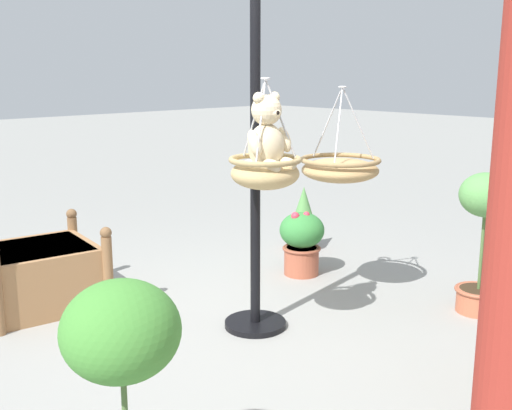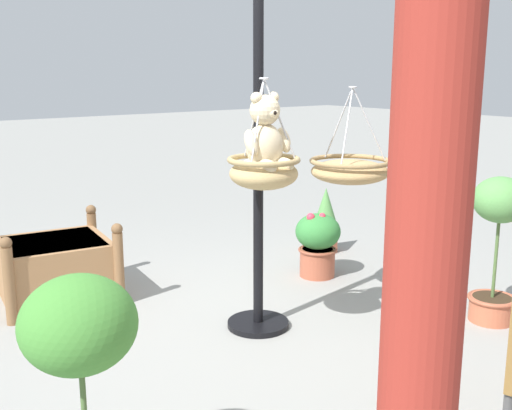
# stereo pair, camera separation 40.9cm
# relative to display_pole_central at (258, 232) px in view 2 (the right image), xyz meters

# --- Properties ---
(ground_plane) EXTENTS (40.00, 40.00, 0.00)m
(ground_plane) POSITION_rel_display_pole_central_xyz_m (0.12, 0.08, -0.70)
(ground_plane) COLOR gray
(display_pole_central) EXTENTS (0.44, 0.44, 2.31)m
(display_pole_central) POSITION_rel_display_pole_central_xyz_m (0.00, 0.00, 0.00)
(display_pole_central) COLOR black
(display_pole_central) RESTS_ON ground
(hanging_basket_with_teddy) EXTENTS (0.47, 0.47, 0.70)m
(hanging_basket_with_teddy) POSITION_rel_display_pole_central_xyz_m (0.15, 0.25, 0.48)
(hanging_basket_with_teddy) COLOR tan
(teddy_bear) EXTENTS (0.34, 0.31, 0.49)m
(teddy_bear) POSITION_rel_display_pole_central_xyz_m (0.15, 0.27, 0.69)
(teddy_bear) COLOR beige
(hanging_basket_left_high) EXTENTS (0.61, 0.61, 0.72)m
(hanging_basket_left_high) POSITION_rel_display_pole_central_xyz_m (-0.79, 0.10, 0.37)
(hanging_basket_left_high) COLOR tan
(greenhouse_pillar_right) EXTENTS (0.38, 0.38, 2.71)m
(greenhouse_pillar_right) POSITION_rel_display_pole_central_xyz_m (1.39, 2.44, 0.61)
(greenhouse_pillar_right) COLOR #9E2D23
(greenhouse_pillar_right) RESTS_ON ground
(wooden_planter_box) EXTENTS (0.99, 0.95, 0.66)m
(wooden_planter_box) POSITION_rel_display_pole_central_xyz_m (0.94, -1.44, -0.44)
(wooden_planter_box) COLOR #9E7047
(wooden_planter_box) RESTS_ON ground
(potted_plant_flowering_red) EXTENTS (0.29, 0.29, 0.66)m
(potted_plant_flowering_red) POSITION_rel_display_pole_central_xyz_m (-1.69, -1.08, -0.37)
(potted_plant_flowering_red) COLOR #BC6042
(potted_plant_flowering_red) RESTS_ON ground
(potted_plant_bushy_green) EXTENTS (0.40, 0.40, 0.59)m
(potted_plant_bushy_green) POSITION_rel_display_pole_central_xyz_m (-1.10, -0.57, -0.39)
(potted_plant_bushy_green) COLOR #AD563D
(potted_plant_bushy_green) RESTS_ON ground
(potted_plant_small_succulent) EXTENTS (0.46, 0.46, 1.03)m
(potted_plant_small_succulent) POSITION_rel_display_pole_central_xyz_m (1.73, 1.09, -0.03)
(potted_plant_small_succulent) COLOR #4C4C51
(potted_plant_small_succulent) RESTS_ON ground
(potted_plant_conical_shrub) EXTENTS (0.39, 0.39, 1.07)m
(potted_plant_conical_shrub) POSITION_rel_display_pole_central_xyz_m (-1.42, 0.96, -0.06)
(potted_plant_conical_shrub) COLOR #BC6042
(potted_plant_conical_shrub) RESTS_ON ground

